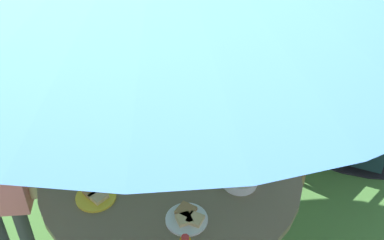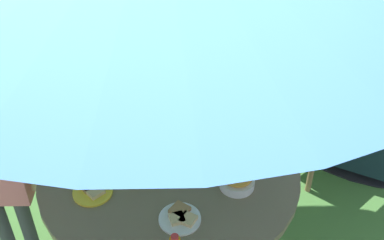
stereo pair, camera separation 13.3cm
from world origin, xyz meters
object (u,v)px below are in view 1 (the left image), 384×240
Objects in this scene: garden_table at (171,185)px; juice_bottle_far_right at (203,159)px; plate_near_right at (149,137)px; plate_mid_right at (96,196)px; child_in_yellow_shirt at (66,99)px; juice_bottle_near_left at (132,167)px; juice_bottle_spot_a at (149,163)px; wooden_chair at (313,89)px; dome_tent at (376,38)px; potted_plant at (42,100)px; cup_near at (55,174)px; plate_far_left at (187,218)px; juice_bottle_front_edge at (160,103)px; child_in_white_shirt at (167,58)px; plate_back_edge at (198,119)px; snack_bowl at (240,178)px; plate_mid_left at (90,136)px; juice_bottle_center_front at (104,160)px.

juice_bottle_far_right is at bearing 26.55° from garden_table.
plate_mid_right is (-0.04, -0.49, -0.00)m from plate_near_right.
child_in_yellow_shirt reaches higher than juice_bottle_near_left.
juice_bottle_far_right is 0.28m from juice_bottle_spot_a.
dome_tent is at bearing 89.82° from wooden_chair.
garden_table is 1.49m from potted_plant.
plate_mid_right is at bearing -7.50° from cup_near.
potted_plant is at bearing 169.98° from child_in_yellow_shirt.
plate_mid_right is at bearing -94.14° from plate_near_right.
juice_bottle_far_right is (0.15, 0.08, 0.18)m from garden_table.
plate_far_left is 0.87m from juice_bottle_front_edge.
child_in_white_shirt is 0.99m from juice_bottle_spot_a.
juice_bottle_near_left reaches higher than cup_near.
potted_plant is (-1.35, 0.60, -0.21)m from garden_table.
garden_table is 12.81× the size of juice_bottle_front_edge.
child_in_yellow_shirt reaches higher than wooden_chair.
child_in_white_shirt is at bearing 119.19° from plate_far_left.
plate_near_right is 0.28m from juice_bottle_front_edge.
garden_table is 0.39m from plate_far_left.
dome_tent is 2.46m from child_in_yellow_shirt.
cup_near is at bearing -123.39° from plate_back_edge.
child_in_white_shirt is at bearing 133.33° from snack_bowl.
plate_mid_left is 2.19× the size of juice_bottle_front_edge.
plate_far_left is 1.75× the size of juice_bottle_far_right.
plate_far_left is 0.91× the size of plate_near_right.
plate_back_edge is 0.62m from plate_mid_left.
child_in_white_shirt is 11.85× the size of juice_bottle_far_right.
snack_bowl is 0.81× the size of plate_near_right.
plate_near_right is 0.32m from plate_back_edge.
potted_plant is at bearing 150.35° from plate_far_left.
plate_near_right is (0.22, -0.71, -0.07)m from child_in_white_shirt.
child_in_white_shirt is 5.74× the size of plate_mid_left.
child_in_yellow_shirt is at bearing -134.41° from dome_tent.
juice_bottle_front_edge is (-0.77, -0.86, 0.23)m from wooden_chair.
child_in_white_shirt is (-0.93, -0.42, 0.26)m from wooden_chair.
plate_far_left is at bearing -52.78° from garden_table.
juice_bottle_near_left is 1.03× the size of juice_bottle_center_front.
juice_bottle_near_left is at bearing -103.28° from plate_back_edge.
juice_bottle_center_front is (-0.31, -0.13, 0.19)m from garden_table.
dome_tent is at bearing 61.15° from cup_near.
juice_bottle_center_front is (-0.53, 0.15, 0.04)m from plate_far_left.
child_in_white_shirt is 6.78× the size of plate_mid_right.
juice_bottle_near_left is 1.05× the size of juice_bottle_spot_a.
child_in_yellow_shirt is at bearing 150.72° from plate_far_left.
plate_far_left is 3.05× the size of cup_near.
wooden_chair is 5.47× the size of plate_mid_right.
juice_bottle_far_right is (0.30, 0.21, -0.01)m from juice_bottle_near_left.
dome_tent is at bearing 56.74° from juice_bottle_front_edge.
juice_bottle_near_left is at bearing -10.87° from child_in_white_shirt.
wooden_chair is at bearing 88.02° from child_in_white_shirt.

